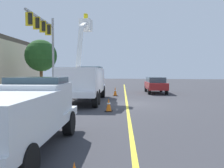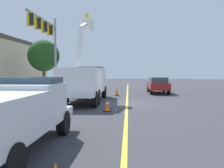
{
  "view_description": "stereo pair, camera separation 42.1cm",
  "coord_description": "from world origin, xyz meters",
  "px_view_note": "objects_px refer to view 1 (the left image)",
  "views": [
    {
      "loc": [
        -16.0,
        -2.01,
        2.23
      ],
      "look_at": [
        -0.29,
        1.0,
        1.4
      ],
      "focal_mm": 37.07,
      "sensor_mm": 36.0,
      "label": 1
    },
    {
      "loc": [
        -15.92,
        -2.42,
        2.23
      ],
      "look_at": [
        -0.29,
        1.0,
        1.4
      ],
      "focal_mm": 37.07,
      "sensor_mm": 36.0,
      "label": 2
    }
  ],
  "objects_px": {
    "traffic_cone_mid_rear": "(115,92)",
    "traffic_signal_mast": "(46,37)",
    "passing_minivan": "(155,84)",
    "service_pickup_truck": "(19,113)",
    "traffic_cone_mid_front": "(109,105)",
    "utility_bucket_truck": "(85,80)"
  },
  "relations": [
    {
      "from": "passing_minivan",
      "to": "traffic_cone_mid_rear",
      "type": "height_order",
      "value": "passing_minivan"
    },
    {
      "from": "traffic_cone_mid_front",
      "to": "traffic_signal_mast",
      "type": "bearing_deg",
      "value": 46.8
    },
    {
      "from": "service_pickup_truck",
      "to": "traffic_cone_mid_rear",
      "type": "height_order",
      "value": "service_pickup_truck"
    },
    {
      "from": "utility_bucket_truck",
      "to": "traffic_signal_mast",
      "type": "height_order",
      "value": "traffic_signal_mast"
    },
    {
      "from": "utility_bucket_truck",
      "to": "traffic_cone_mid_rear",
      "type": "relative_size",
      "value": 10.21
    },
    {
      "from": "utility_bucket_truck",
      "to": "traffic_signal_mast",
      "type": "xyz_separation_m",
      "value": [
        2.7,
        4.51,
        3.8
      ]
    },
    {
      "from": "traffic_cone_mid_front",
      "to": "utility_bucket_truck",
      "type": "bearing_deg",
      "value": 33.46
    },
    {
      "from": "traffic_signal_mast",
      "to": "traffic_cone_mid_rear",
      "type": "bearing_deg",
      "value": -73.99
    },
    {
      "from": "passing_minivan",
      "to": "traffic_signal_mast",
      "type": "bearing_deg",
      "value": 119.17
    },
    {
      "from": "traffic_cone_mid_front",
      "to": "traffic_signal_mast",
      "type": "relative_size",
      "value": 0.1
    },
    {
      "from": "traffic_signal_mast",
      "to": "service_pickup_truck",
      "type": "bearing_deg",
      "value": -156.03
    },
    {
      "from": "traffic_cone_mid_rear",
      "to": "traffic_signal_mast",
      "type": "relative_size",
      "value": 0.11
    },
    {
      "from": "utility_bucket_truck",
      "to": "passing_minivan",
      "type": "xyz_separation_m",
      "value": [
        8.14,
        -5.24,
        -0.64
      ]
    },
    {
      "from": "traffic_cone_mid_front",
      "to": "passing_minivan",
      "type": "bearing_deg",
      "value": -11.84
    },
    {
      "from": "traffic_cone_mid_front",
      "to": "traffic_signal_mast",
      "type": "height_order",
      "value": "traffic_signal_mast"
    },
    {
      "from": "traffic_cone_mid_front",
      "to": "traffic_cone_mid_rear",
      "type": "relative_size",
      "value": 0.89
    },
    {
      "from": "passing_minivan",
      "to": "traffic_signal_mast",
      "type": "xyz_separation_m",
      "value": [
        -5.44,
        9.75,
        4.43
      ]
    },
    {
      "from": "utility_bucket_truck",
      "to": "traffic_cone_mid_rear",
      "type": "bearing_deg",
      "value": -19.28
    },
    {
      "from": "traffic_cone_mid_front",
      "to": "traffic_cone_mid_rear",
      "type": "xyz_separation_m",
      "value": [
        8.49,
        1.13,
        0.05
      ]
    },
    {
      "from": "service_pickup_truck",
      "to": "utility_bucket_truck",
      "type": "bearing_deg",
      "value": 8.29
    },
    {
      "from": "traffic_cone_mid_rear",
      "to": "traffic_signal_mast",
      "type": "bearing_deg",
      "value": 106.01
    },
    {
      "from": "passing_minivan",
      "to": "service_pickup_truck",
      "type": "bearing_deg",
      "value": 169.33
    }
  ]
}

